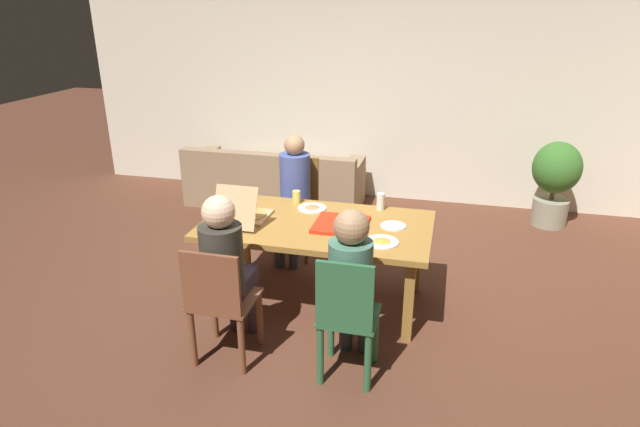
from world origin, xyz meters
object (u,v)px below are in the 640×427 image
at_px(pizza_box_0, 341,225).
at_px(plate_1, 312,208).
at_px(person_2, 293,189).
at_px(drinking_glass_0, 381,202).
at_px(plate_2, 382,241).
at_px(chair_1, 220,303).
at_px(plate_0, 393,226).
at_px(pizza_box_1, 245,214).
at_px(couch, 274,183).
at_px(chair_2, 298,202).
at_px(potted_plant, 555,178).
at_px(person_0, 352,277).
at_px(dining_table, 317,231).
at_px(drinking_glass_1, 296,197).
at_px(person_1, 226,262).
at_px(chair_0, 347,319).

height_order(pizza_box_0, plate_1, same).
xyz_separation_m(person_2, plate_1, (0.32, -0.50, 0.02)).
bearing_deg(drinking_glass_0, plate_2, -80.92).
height_order(person_2, plate_2, person_2).
height_order(chair_1, plate_0, chair_1).
height_order(pizza_box_0, pizza_box_1, pizza_box_1).
xyz_separation_m(pizza_box_0, plate_1, (-0.32, 0.32, -0.00)).
height_order(drinking_glass_0, couch, drinking_glass_0).
xyz_separation_m(pizza_box_1, couch, (-0.52, 2.24, -0.51)).
relative_size(chair_2, pizza_box_0, 2.30).
xyz_separation_m(chair_1, potted_plant, (2.62, 3.27, 0.08)).
bearing_deg(plate_1, drinking_glass_0, 11.80).
relative_size(person_0, person_2, 0.99).
distance_m(person_0, pizza_box_1, 1.28).
bearing_deg(chair_2, couch, 118.98).
xyz_separation_m(person_0, chair_1, (-0.89, -0.15, -0.24)).
xyz_separation_m(dining_table, pizza_box_1, (-0.59, -0.07, 0.13)).
bearing_deg(drinking_glass_1, person_1, -96.92).
xyz_separation_m(dining_table, chair_0, (0.45, -0.95, -0.17)).
xyz_separation_m(chair_1, plate_1, (0.32, 1.27, 0.26)).
bearing_deg(person_2, chair_2, 90.00).
xyz_separation_m(chair_2, pizza_box_0, (0.65, -0.98, 0.23)).
bearing_deg(drinking_glass_0, plate_0, -65.97).
relative_size(person_2, potted_plant, 1.27).
xyz_separation_m(plate_2, drinking_glass_0, (-0.11, 0.67, 0.07)).
height_order(plate_0, plate_1, plate_1).
bearing_deg(drinking_glass_1, plate_0, -20.05).
bearing_deg(chair_1, chair_2, 90.00).
bearing_deg(couch, person_0, -62.44).
relative_size(dining_table, plate_2, 7.32).
bearing_deg(plate_0, pizza_box_1, -172.99).
xyz_separation_m(chair_1, drinking_glass_1, (0.15, 1.38, 0.31)).
bearing_deg(drinking_glass_1, plate_1, -31.69).
bearing_deg(plate_1, pizza_box_0, -44.50).
bearing_deg(chair_2, plate_2, -50.13).
bearing_deg(pizza_box_0, plate_0, 12.92).
height_order(dining_table, plate_2, plate_2).
bearing_deg(couch, chair_2, -61.02).
relative_size(chair_0, plate_1, 3.73).
xyz_separation_m(person_1, drinking_glass_0, (0.90, 1.24, 0.08)).
relative_size(plate_2, drinking_glass_1, 2.24).
height_order(chair_2, pizza_box_0, chair_2).
relative_size(person_0, potted_plant, 1.25).
bearing_deg(person_0, pizza_box_0, 106.89).
bearing_deg(person_2, person_0, -61.24).
relative_size(chair_1, plate_0, 4.45).
bearing_deg(chair_1, person_1, 90.00).
height_order(person_0, chair_1, person_0).
height_order(person_1, pizza_box_1, person_1).
relative_size(person_1, plate_2, 4.88).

